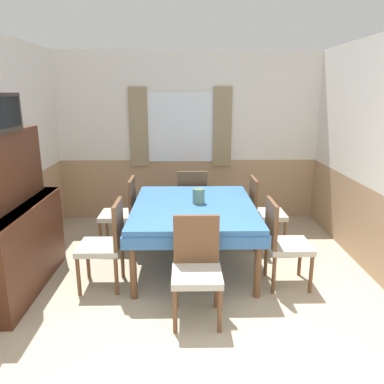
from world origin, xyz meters
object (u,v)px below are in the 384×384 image
(sideboard, at_px, (14,226))
(chair_right_near, at_px, (283,240))
(vase, at_px, (199,196))
(chair_left_near, at_px, (107,241))
(chair_head_window, at_px, (192,198))
(dining_table, at_px, (194,213))
(chair_head_near, at_px, (197,265))
(chair_right_far, at_px, (263,210))
(chair_left_far, at_px, (123,211))

(sideboard, bearing_deg, chair_right_near, 0.76)
(chair_right_near, xyz_separation_m, vase, (-0.86, 0.57, 0.32))
(chair_left_near, relative_size, chair_head_window, 1.00)
(dining_table, distance_m, chair_head_window, 1.09)
(sideboard, bearing_deg, chair_left_near, 2.28)
(chair_left_near, height_order, chair_head_near, same)
(chair_right_far, distance_m, vase, 1.03)
(chair_head_window, distance_m, chair_head_near, 2.16)
(chair_right_far, relative_size, chair_left_near, 1.00)
(sideboard, bearing_deg, chair_head_window, 41.80)
(chair_right_near, distance_m, chair_head_near, 1.08)
(chair_right_far, xyz_separation_m, chair_left_far, (-1.83, 0.00, 0.00))
(chair_left_near, xyz_separation_m, sideboard, (-0.91, -0.04, 0.19))
(chair_right_far, relative_size, chair_left_far, 1.00)
(chair_head_window, height_order, sideboard, sideboard)
(chair_right_near, relative_size, sideboard, 0.57)
(chair_head_near, height_order, sideboard, sideboard)
(vase, bearing_deg, chair_head_window, 93.16)
(sideboard, xyz_separation_m, vase, (1.89, 0.61, 0.13))
(dining_table, distance_m, chair_right_far, 1.06)
(chair_right_far, height_order, sideboard, sideboard)
(chair_right_near, bearing_deg, dining_table, -119.50)
(chair_left_far, distance_m, chair_head_near, 1.84)
(chair_head_window, distance_m, vase, 1.08)
(chair_right_near, distance_m, chair_left_near, 1.83)
(chair_left_far, bearing_deg, chair_left_near, -180.00)
(chair_right_far, bearing_deg, sideboard, -68.66)
(chair_head_window, bearing_deg, sideboard, -138.20)
(chair_right_far, distance_m, chair_left_far, 1.83)
(dining_table, height_order, chair_head_window, chair_head_window)
(chair_head_window, bearing_deg, chair_right_far, -31.59)
(chair_left_near, bearing_deg, chair_head_near, -121.59)
(dining_table, height_order, sideboard, sideboard)
(chair_right_near, height_order, chair_head_window, same)
(chair_left_near, distance_m, chair_left_far, 1.04)
(chair_right_far, bearing_deg, vase, -61.56)
(chair_left_near, height_order, chair_left_far, same)
(chair_right_far, height_order, chair_head_near, same)
(chair_left_far, relative_size, chair_head_near, 1.00)
(chair_left_far, bearing_deg, sideboard, 139.57)
(chair_left_far, xyz_separation_m, sideboard, (-0.91, -1.07, 0.19))
(chair_left_far, xyz_separation_m, chair_head_window, (0.92, 0.56, 0.00))
(chair_right_near, bearing_deg, chair_head_window, -150.20)
(chair_right_near, xyz_separation_m, chair_head_window, (-0.92, 1.60, 0.00))
(dining_table, distance_m, sideboard, 1.91)
(chair_left_far, distance_m, chair_head_window, 1.08)
(chair_right_near, xyz_separation_m, chair_left_near, (-1.83, 0.00, 0.00))
(chair_right_near, height_order, sideboard, sideboard)
(dining_table, distance_m, chair_right_near, 1.06)
(chair_left_far, relative_size, chair_head_window, 1.00)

